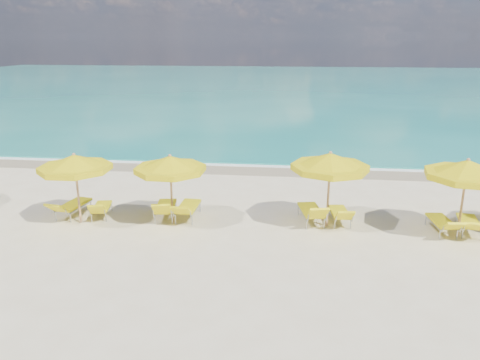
# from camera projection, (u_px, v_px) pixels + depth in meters

# --- Properties ---
(ground_plane) EXTENTS (120.00, 120.00, 0.00)m
(ground_plane) POSITION_uv_depth(u_px,v_px,m) (235.00, 226.00, 15.93)
(ground_plane) COLOR beige
(ocean) EXTENTS (120.00, 80.00, 0.30)m
(ocean) POSITION_uv_depth(u_px,v_px,m) (280.00, 86.00, 61.52)
(ocean) COLOR #157B6E
(ocean) RESTS_ON ground
(wet_sand_band) EXTENTS (120.00, 2.60, 0.01)m
(wet_sand_band) POSITION_uv_depth(u_px,v_px,m) (254.00, 168.00, 22.96)
(wet_sand_band) COLOR tan
(wet_sand_band) RESTS_ON ground
(foam_line) EXTENTS (120.00, 1.20, 0.03)m
(foam_line) POSITION_uv_depth(u_px,v_px,m) (255.00, 164.00, 23.72)
(foam_line) COLOR white
(foam_line) RESTS_ON ground
(whitecap_near) EXTENTS (14.00, 0.36, 0.05)m
(whitecap_near) POSITION_uv_depth(u_px,v_px,m) (180.00, 129.00, 32.74)
(whitecap_near) COLOR white
(whitecap_near) RESTS_ON ground
(whitecap_far) EXTENTS (18.00, 0.30, 0.05)m
(whitecap_far) POSITION_uv_depth(u_px,v_px,m) (370.00, 117.00, 37.85)
(whitecap_far) COLOR white
(whitecap_far) RESTS_ON ground
(umbrella_2) EXTENTS (3.24, 3.24, 2.49)m
(umbrella_2) POSITION_uv_depth(u_px,v_px,m) (75.00, 164.00, 15.66)
(umbrella_2) COLOR tan
(umbrella_2) RESTS_ON ground
(umbrella_3) EXTENTS (3.22, 3.22, 2.47)m
(umbrella_3) POSITION_uv_depth(u_px,v_px,m) (170.00, 165.00, 15.60)
(umbrella_3) COLOR tan
(umbrella_3) RESTS_ON ground
(umbrella_4) EXTENTS (2.60, 2.60, 2.63)m
(umbrella_4) POSITION_uv_depth(u_px,v_px,m) (330.00, 163.00, 15.33)
(umbrella_4) COLOR tan
(umbrella_4) RESTS_ON ground
(umbrella_5) EXTENTS (3.11, 3.11, 2.61)m
(umbrella_5) POSITION_uv_depth(u_px,v_px,m) (467.00, 170.00, 14.53)
(umbrella_5) COLOR tan
(umbrella_5) RESTS_ON ground
(lounger_2_left) EXTENTS (0.93, 2.02, 0.85)m
(lounger_2_left) POSITION_uv_depth(u_px,v_px,m) (73.00, 210.00, 16.81)
(lounger_2_left) COLOR #A5A8AD
(lounger_2_left) RESTS_ON ground
(lounger_2_right) EXTENTS (0.86, 1.70, 0.80)m
(lounger_2_right) POSITION_uv_depth(u_px,v_px,m) (102.00, 211.00, 16.73)
(lounger_2_right) COLOR #A5A8AD
(lounger_2_right) RESTS_ON ground
(lounger_3_left) EXTENTS (0.91, 1.97, 0.93)m
(lounger_3_left) POSITION_uv_depth(u_px,v_px,m) (166.00, 212.00, 16.61)
(lounger_3_left) COLOR #A5A8AD
(lounger_3_left) RESTS_ON ground
(lounger_3_right) EXTENTS (0.71, 1.98, 0.87)m
(lounger_3_right) POSITION_uv_depth(u_px,v_px,m) (188.00, 212.00, 16.60)
(lounger_3_right) COLOR #A5A8AD
(lounger_3_right) RESTS_ON ground
(lounger_4_left) EXTENTS (1.04, 2.05, 0.96)m
(lounger_4_left) POSITION_uv_depth(u_px,v_px,m) (311.00, 216.00, 16.21)
(lounger_4_left) COLOR #A5A8AD
(lounger_4_left) RESTS_ON ground
(lounger_4_right) EXTENTS (0.78, 1.80, 0.83)m
(lounger_4_right) POSITION_uv_depth(u_px,v_px,m) (339.00, 217.00, 16.17)
(lounger_4_right) COLOR #A5A8AD
(lounger_4_right) RESTS_ON ground
(lounger_5_left) EXTENTS (0.79, 1.88, 0.81)m
(lounger_5_left) POSITION_uv_depth(u_px,v_px,m) (442.00, 226.00, 15.36)
(lounger_5_left) COLOR #A5A8AD
(lounger_5_left) RESTS_ON ground
(lounger_5_right) EXTENTS (0.86, 1.89, 0.79)m
(lounger_5_right) POSITION_uv_depth(u_px,v_px,m) (468.00, 227.00, 15.34)
(lounger_5_right) COLOR #A5A8AD
(lounger_5_right) RESTS_ON ground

